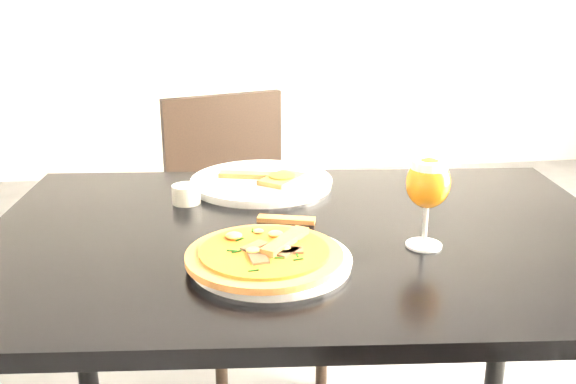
{
  "coord_description": "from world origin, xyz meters",
  "views": [
    {
      "loc": [
        -0.33,
        -1.02,
        1.2
      ],
      "look_at": [
        -0.18,
        0.08,
        0.83
      ],
      "focal_mm": 40.0,
      "sensor_mm": 36.0,
      "label": 1
    }
  ],
  "objects": [
    {
      "name": "loose_crust",
      "position": [
        -0.17,
        0.14,
        0.75
      ],
      "size": [
        0.11,
        0.06,
        0.01
      ],
      "primitive_type": "cube",
      "rotation": [
        0.0,
        0.0,
        -0.29
      ],
      "color": "brown",
      "rests_on": "dining_table"
    },
    {
      "name": "sauce_cup",
      "position": [
        -0.37,
        0.28,
        0.77
      ],
      "size": [
        0.06,
        0.06,
        0.04
      ],
      "color": "beige",
      "rests_on": "dining_table"
    },
    {
      "name": "plate_second",
      "position": [
        -0.2,
        0.37,
        0.76
      ],
      "size": [
        0.37,
        0.37,
        0.02
      ],
      "primitive_type": "cylinder",
      "rotation": [
        0.0,
        0.0,
        0.17
      ],
      "color": "white",
      "rests_on": "dining_table"
    },
    {
      "name": "pizza",
      "position": [
        -0.23,
        -0.06,
        0.77
      ],
      "size": [
        0.26,
        0.26,
        0.03
      ],
      "rotation": [
        0.0,
        0.0,
        0.6
      ],
      "color": "brown",
      "rests_on": "plate_main"
    },
    {
      "name": "plate_main",
      "position": [
        -0.22,
        -0.06,
        0.76
      ],
      "size": [
        0.32,
        0.32,
        0.01
      ],
      "primitive_type": "cylinder",
      "rotation": [
        0.0,
        0.0,
        0.23
      ],
      "color": "white",
      "rests_on": "dining_table"
    },
    {
      "name": "chair_far",
      "position": [
        -0.22,
        0.81,
        0.48
      ],
      "size": [
        0.51,
        0.51,
        0.87
      ],
      "rotation": [
        0.0,
        0.0,
        0.33
      ],
      "color": "black",
      "rests_on": "ground"
    },
    {
      "name": "crust_scraps",
      "position": [
        -0.18,
        0.36,
        0.77
      ],
      "size": [
        0.2,
        0.14,
        0.02
      ],
      "rotation": [
        0.0,
        0.0,
        0.19
      ],
      "color": "brown",
      "rests_on": "plate_second"
    },
    {
      "name": "dining_table",
      "position": [
        -0.14,
        0.09,
        0.66
      ],
      "size": [
        1.27,
        0.91,
        0.75
      ],
      "rotation": [
        0.0,
        0.0,
        -0.09
      ],
      "color": "black",
      "rests_on": "ground"
    },
    {
      "name": "beer_glass",
      "position": [
        0.05,
        -0.01,
        0.87
      ],
      "size": [
        0.08,
        0.08,
        0.16
      ],
      "color": "silver",
      "rests_on": "dining_table"
    }
  ]
}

